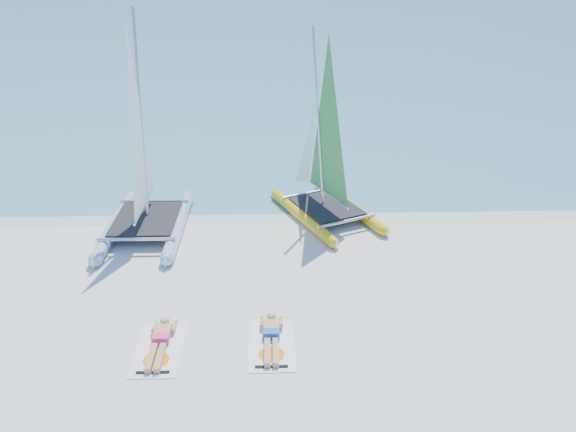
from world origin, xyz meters
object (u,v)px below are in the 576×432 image
towel_b (271,345)px  sunbather_b (271,335)px  catamaran_blue (141,169)px  catamaran_yellow (321,157)px  sunbather_a (160,340)px  towel_a (159,350)px

towel_b → sunbather_b: size_ratio=1.07×
towel_b → catamaran_blue: bearing=123.5°
sunbather_b → catamaran_yellow: bearing=76.6°
catamaran_blue → towel_b: catamaran_blue is taller
catamaran_yellow → sunbather_a: 8.26m
sunbather_a → sunbather_b: (2.46, 0.11, 0.00)m
catamaran_yellow → towel_a: 8.45m
catamaran_yellow → towel_a: size_ratio=3.28×
towel_a → sunbather_b: size_ratio=1.07×
catamaran_blue → catamaran_yellow: catamaran_blue is taller
sunbather_a → sunbather_b: size_ratio=1.00×
catamaran_blue → sunbather_a: 6.24m
towel_a → sunbather_b: bearing=7.0°
catamaran_blue → towel_a: catamaran_blue is taller
towel_a → sunbather_a: 0.22m
catamaran_blue → catamaran_yellow: bearing=12.2°
catamaran_yellow → towel_b: catamaran_yellow is taller
catamaran_blue → towel_a: (1.42, -5.96, -1.99)m
catamaran_blue → sunbather_b: bearing=-55.5°
towel_a → towel_b: size_ratio=1.00×
catamaran_yellow → towel_a: catamaran_yellow is taller
towel_b → sunbather_b: (0.00, 0.19, 0.11)m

